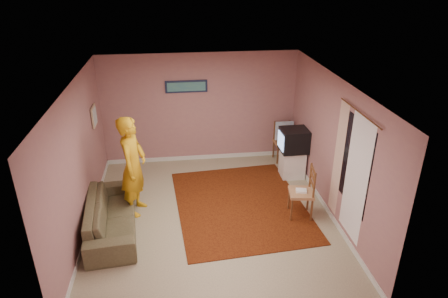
{
  "coord_description": "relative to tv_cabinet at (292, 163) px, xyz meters",
  "views": [
    {
      "loc": [
        -0.56,
        -6.3,
        4.37
      ],
      "look_at": [
        0.32,
        0.6,
        1.12
      ],
      "focal_mm": 32.0,
      "sensor_mm": 36.0,
      "label": 1
    }
  ],
  "objects": [
    {
      "name": "baseboard_left",
      "position": [
        -4.19,
        -1.38,
        -0.27
      ],
      "size": [
        0.02,
        5.0,
        0.1
      ],
      "primitive_type": "cube",
      "color": "silver",
      "rests_on": "ground"
    },
    {
      "name": "game_console",
      "position": [
        -0.28,
        -1.52,
        0.22
      ],
      "size": [
        0.22,
        0.18,
        0.04
      ],
      "primitive_type": "cube",
      "rotation": [
        0.0,
        0.0,
        -0.22
      ],
      "color": "white",
      "rests_on": "chair_b"
    },
    {
      "name": "crt_tv",
      "position": [
        -0.01,
        -0.0,
        0.57
      ],
      "size": [
        0.6,
        0.53,
        0.5
      ],
      "rotation": [
        0.0,
        0.0,
        0.02
      ],
      "color": "black",
      "rests_on": "tv_cabinet"
    },
    {
      "name": "chair_a",
      "position": [
        0.01,
        0.82,
        0.27
      ],
      "size": [
        0.45,
        0.43,
        0.52
      ],
      "rotation": [
        0.0,
        0.0,
        0.05
      ],
      "color": "#AD7C54",
      "rests_on": "ground"
    },
    {
      "name": "person",
      "position": [
        -3.35,
        -0.98,
        0.66
      ],
      "size": [
        0.62,
        0.8,
        1.94
      ],
      "primitive_type": "imported",
      "rotation": [
        0.0,
        0.0,
        1.32
      ],
      "color": "gold",
      "rests_on": "ground"
    },
    {
      "name": "baseboard_right",
      "position": [
        0.29,
        -1.38,
        -0.27
      ],
      "size": [
        0.02,
        5.0,
        0.1
      ],
      "primitive_type": "cube",
      "color": "silver",
      "rests_on": "ground"
    },
    {
      "name": "wall_front",
      "position": [
        -1.95,
        -3.88,
        0.98
      ],
      "size": [
        4.5,
        0.02,
        2.6
      ],
      "primitive_type": "cube",
      "color": "#9E6D68",
      "rests_on": "ground"
    },
    {
      "name": "area_rug",
      "position": [
        -1.34,
        -1.04,
        -0.31
      ],
      "size": [
        2.67,
        3.24,
        0.02
      ],
      "primitive_type": "cube",
      "rotation": [
        0.0,
        0.0,
        0.07
      ],
      "color": "#320D05",
      "rests_on": "ground"
    },
    {
      "name": "picture_back",
      "position": [
        -2.25,
        1.09,
        1.53
      ],
      "size": [
        0.95,
        0.04,
        0.28
      ],
      "color": "#131A35",
      "rests_on": "wall_back"
    },
    {
      "name": "curtain_rod",
      "position": [
        0.25,
        -2.28,
        2.0
      ],
      "size": [
        0.02,
        1.4,
        0.02
      ],
      "primitive_type": "cylinder",
      "rotation": [
        1.57,
        0.0,
        0.0
      ],
      "color": "brown",
      "rests_on": "wall_right"
    },
    {
      "name": "curtain_sheer",
      "position": [
        0.28,
        -2.43,
        0.93
      ],
      "size": [
        0.01,
        0.75,
        2.1
      ],
      "primitive_type": "cube",
      "color": "white",
      "rests_on": "wall_right"
    },
    {
      "name": "ceiling",
      "position": [
        -1.95,
        -1.38,
        2.28
      ],
      "size": [
        4.5,
        5.0,
        0.02
      ],
      "primitive_type": "cube",
      "color": "white",
      "rests_on": "wall_back"
    },
    {
      "name": "wall_back",
      "position": [
        -1.95,
        1.12,
        0.98
      ],
      "size": [
        4.5,
        0.02,
        2.6
      ],
      "primitive_type": "cube",
      "color": "#9E6D68",
      "rests_on": "ground"
    },
    {
      "name": "wall_left",
      "position": [
        -4.2,
        -1.38,
        0.98
      ],
      "size": [
        0.02,
        5.0,
        2.6
      ],
      "primitive_type": "cube",
      "color": "#9E6D68",
      "rests_on": "ground"
    },
    {
      "name": "curtain_floral",
      "position": [
        0.26,
        -1.73,
        0.93
      ],
      "size": [
        0.01,
        0.35,
        2.1
      ],
      "primitive_type": "cube",
      "color": "silver",
      "rests_on": "wall_right"
    },
    {
      "name": "baseboard_back",
      "position": [
        -1.95,
        1.11,
        -0.27
      ],
      "size": [
        4.5,
        0.02,
        0.1
      ],
      "primitive_type": "cube",
      "color": "silver",
      "rests_on": "ground"
    },
    {
      "name": "picture_left",
      "position": [
        -4.17,
        0.22,
        1.23
      ],
      "size": [
        0.04,
        0.38,
        0.42
      ],
      "color": "tan",
      "rests_on": "wall_left"
    },
    {
      "name": "ground",
      "position": [
        -1.95,
        -1.38,
        -0.32
      ],
      "size": [
        5.0,
        5.0,
        0.0
      ],
      "primitive_type": "plane",
      "color": "tan",
      "rests_on": "ground"
    },
    {
      "name": "chair_b",
      "position": [
        -0.28,
        -1.52,
        0.3
      ],
      "size": [
        0.5,
        0.52,
        0.55
      ],
      "rotation": [
        0.0,
        0.0,
        -1.72
      ],
      "color": "#AD7C54",
      "rests_on": "ground"
    },
    {
      "name": "dvd_player",
      "position": [
        0.01,
        0.82,
        0.2
      ],
      "size": [
        0.35,
        0.28,
        0.05
      ],
      "primitive_type": "cube",
      "rotation": [
        0.0,
        0.0,
        -0.2
      ],
      "color": "#B2B2B7",
      "rests_on": "chair_a"
    },
    {
      "name": "blue_throw",
      "position": [
        0.01,
        0.82,
        0.45
      ],
      "size": [
        0.43,
        0.05,
        0.45
      ],
      "primitive_type": "cube",
      "color": "#9ACAFC",
      "rests_on": "chair_a"
    },
    {
      "name": "tv_cabinet",
      "position": [
        0.0,
        0.0,
        0.0
      ],
      "size": [
        0.5,
        0.45,
        0.63
      ],
      "primitive_type": "cube",
      "color": "white",
      "rests_on": "ground"
    },
    {
      "name": "window",
      "position": [
        0.29,
        -2.28,
        1.13
      ],
      "size": [
        0.01,
        1.1,
        1.5
      ],
      "primitive_type": "cube",
      "color": "black",
      "rests_on": "wall_right"
    },
    {
      "name": "wall_right",
      "position": [
        0.3,
        -1.38,
        0.98
      ],
      "size": [
        0.02,
        5.0,
        2.6
      ],
      "primitive_type": "cube",
      "color": "#9E6D68",
      "rests_on": "ground"
    },
    {
      "name": "sofa",
      "position": [
        -3.75,
        -1.55,
        -0.01
      ],
      "size": [
        1.01,
        2.15,
        0.61
      ],
      "primitive_type": "imported",
      "rotation": [
        0.0,
        0.0,
        1.67
      ],
      "color": "brown",
      "rests_on": "ground"
    }
  ]
}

